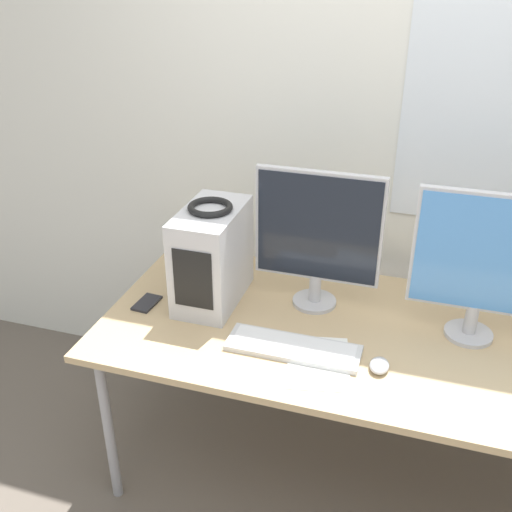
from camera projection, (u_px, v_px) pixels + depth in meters
The scene contains 10 objects.
wall_back at pixel (442, 132), 2.37m from camera, with size 8.00×0.07×2.70m.
desk at pixel (410, 350), 2.18m from camera, with size 2.29×0.91×0.74m.
pc_tower at pixel (212, 256), 2.33m from camera, with size 0.21×0.39×0.39m.
headphones at pixel (210, 207), 2.23m from camera, with size 0.17×0.17×0.02m.
monitor_main at pixel (318, 234), 2.24m from camera, with size 0.48×0.17×0.55m.
monitor_right_near at pixel (483, 261), 2.04m from camera, with size 0.48×0.17×0.56m.
keyboard at pixel (293, 348), 2.10m from camera, with size 0.47×0.15×0.02m.
mouse at pixel (379, 366), 2.01m from camera, with size 0.07×0.09×0.03m.
cell_phone at pixel (147, 303), 2.38m from camera, with size 0.08×0.13×0.01m.
paper_sheet_left at pixel (318, 362), 2.05m from camera, with size 0.27×0.33×0.00m.
Camera 1 is at (-0.01, -1.40, 2.02)m, focal length 42.00 mm.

